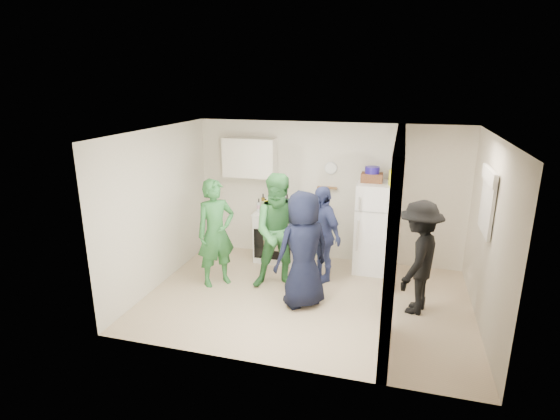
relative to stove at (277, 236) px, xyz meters
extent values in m
plane|color=tan|center=(0.85, -1.37, -0.46)|extent=(4.80, 4.80, 0.00)
plane|color=silver|center=(0.85, 0.33, 0.79)|extent=(4.80, 0.00, 4.80)
plane|color=silver|center=(0.85, -3.07, 0.79)|extent=(4.80, 0.00, 4.80)
plane|color=silver|center=(-1.55, -1.37, 0.79)|extent=(0.00, 3.40, 3.40)
plane|color=silver|center=(3.25, -1.37, 0.79)|extent=(0.00, 3.40, 3.40)
plane|color=white|center=(0.85, -1.37, 2.04)|extent=(4.80, 4.80, 0.00)
cube|color=silver|center=(2.05, -0.27, 0.79)|extent=(0.12, 1.20, 2.50)
cube|color=silver|center=(2.05, -2.47, 0.79)|extent=(0.12, 1.20, 2.50)
cube|color=silver|center=(2.05, -1.37, 1.84)|extent=(0.12, 1.00, 0.40)
cube|color=white|center=(0.00, 0.00, 0.00)|extent=(0.77, 0.64, 0.92)
cube|color=silver|center=(-0.55, 0.15, 1.39)|extent=(0.95, 0.34, 0.70)
cube|color=white|center=(1.74, -0.03, 0.32)|extent=(0.64, 0.62, 1.56)
cube|color=brown|center=(1.64, 0.02, 1.17)|extent=(0.35, 0.25, 0.15)
cylinder|color=navy|center=(1.64, 0.02, 1.30)|extent=(0.24, 0.24, 0.11)
cylinder|color=yellow|center=(1.96, -0.13, 1.22)|extent=(0.09, 0.09, 0.25)
cylinder|color=white|center=(0.90, 0.31, 1.24)|extent=(0.22, 0.02, 0.22)
cube|color=olive|center=(0.85, 0.28, 0.89)|extent=(0.35, 0.08, 0.03)
cube|color=black|center=(3.23, -1.17, 1.19)|extent=(0.03, 0.70, 0.80)
cube|color=white|center=(3.22, -1.17, 1.19)|extent=(0.04, 0.76, 0.86)
cube|color=white|center=(3.19, -1.17, 1.54)|extent=(0.04, 0.82, 0.18)
cylinder|color=#FFFC15|center=(-0.12, -0.22, 0.58)|extent=(0.09, 0.09, 0.25)
cylinder|color=red|center=(0.22, -0.20, 0.52)|extent=(0.09, 0.09, 0.12)
imported|color=#2F773C|center=(-0.66, -1.23, 0.41)|extent=(0.74, 0.74, 1.73)
imported|color=#337540|center=(0.37, -1.07, 0.47)|extent=(1.06, 0.93, 1.85)
imported|color=#3B4582|center=(0.93, -0.62, 0.34)|extent=(0.93, 0.94, 1.59)
imported|color=black|center=(0.83, -1.54, 0.40)|extent=(0.99, 0.97, 1.72)
imported|color=black|center=(2.41, -1.29, 0.36)|extent=(0.89, 1.18, 1.63)
cylinder|color=brown|center=(-0.29, 0.10, 0.60)|extent=(0.07, 0.07, 0.29)
cylinder|color=#194C24|center=(-0.18, -0.09, 0.58)|extent=(0.08, 0.08, 0.25)
cylinder|color=silver|center=(-0.09, 0.16, 0.59)|extent=(0.06, 0.06, 0.27)
cylinder|color=brown|center=(0.02, -0.05, 0.61)|extent=(0.07, 0.07, 0.30)
cylinder|color=#909B9F|center=(0.10, 0.17, 0.61)|extent=(0.08, 0.08, 0.31)
cylinder|color=#153A24|center=(0.18, 0.01, 0.62)|extent=(0.08, 0.08, 0.33)
cylinder|color=brown|center=(0.25, 0.13, 0.59)|extent=(0.06, 0.06, 0.26)
cylinder|color=#B7BCC4|center=(-0.30, -0.12, 0.58)|extent=(0.07, 0.07, 0.25)
cylinder|color=#5B2F0F|center=(0.04, 0.10, 0.59)|extent=(0.08, 0.08, 0.26)
cylinder|color=#1E5726|center=(0.30, -0.11, 0.59)|extent=(0.07, 0.07, 0.26)
camera|label=1|loc=(2.07, -7.23, 2.72)|focal=28.00mm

